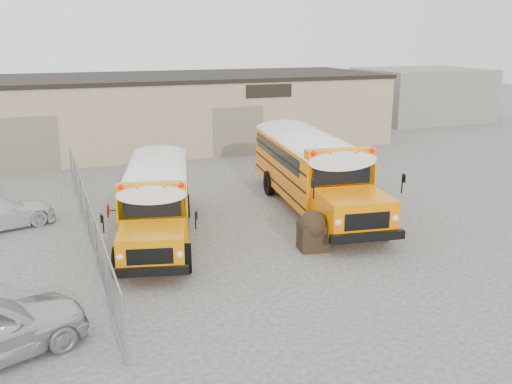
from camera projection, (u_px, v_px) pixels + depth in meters
name	position (u px, v px, depth m)	size (l,w,h in m)	color
ground	(271.00, 244.00, 20.29)	(120.00, 120.00, 0.00)	#494643
warehouse	(156.00, 111.00, 37.66)	(30.20, 10.20, 4.67)	#98795D
chainlink_fence	(87.00, 215.00, 20.68)	(0.07, 18.07, 1.81)	gray
distant_building_right	(421.00, 95.00, 49.58)	(10.00, 8.00, 4.40)	gray
school_bus_left	(162.00, 162.00, 26.32)	(4.35, 9.42, 2.68)	orange
school_bus_right	(272.00, 138.00, 30.51)	(4.12, 11.21, 3.20)	#FF7C00
tarp_bundle	(313.00, 230.00, 19.61)	(1.06, 1.03, 1.41)	black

